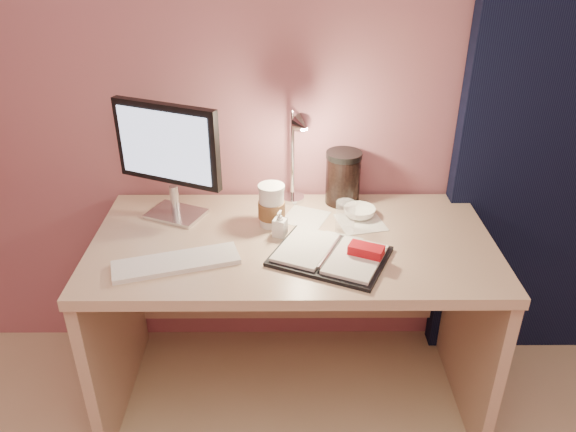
{
  "coord_description": "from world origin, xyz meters",
  "views": [
    {
      "loc": [
        -0.03,
        -0.3,
        1.74
      ],
      "look_at": [
        -0.02,
        1.33,
        0.85
      ],
      "focal_mm": 35.0,
      "sensor_mm": 36.0,
      "label": 1
    }
  ],
  "objects_px": {
    "monitor": "(170,151)",
    "desk_lamp": "(287,150)",
    "desk": "(292,280)",
    "dark_jar": "(343,180)",
    "planner": "(333,255)",
    "lotion_bottle": "(280,223)",
    "bowl": "(359,212)",
    "keyboard": "(176,262)",
    "clear_cup": "(345,217)",
    "coffee_cup": "(272,206)"
  },
  "relations": [
    {
      "from": "desk",
      "to": "bowl",
      "type": "height_order",
      "value": "bowl"
    },
    {
      "from": "monitor",
      "to": "dark_jar",
      "type": "relative_size",
      "value": 2.33
    },
    {
      "from": "planner",
      "to": "desk_lamp",
      "type": "distance_m",
      "value": 0.43
    },
    {
      "from": "planner",
      "to": "bowl",
      "type": "distance_m",
      "value": 0.31
    },
    {
      "from": "monitor",
      "to": "desk_lamp",
      "type": "distance_m",
      "value": 0.42
    },
    {
      "from": "coffee_cup",
      "to": "dark_jar",
      "type": "distance_m",
      "value": 0.33
    },
    {
      "from": "monitor",
      "to": "desk",
      "type": "bearing_deg",
      "value": 10.99
    },
    {
      "from": "keyboard",
      "to": "clear_cup",
      "type": "distance_m",
      "value": 0.61
    },
    {
      "from": "planner",
      "to": "dark_jar",
      "type": "distance_m",
      "value": 0.42
    },
    {
      "from": "desk",
      "to": "keyboard",
      "type": "distance_m",
      "value": 0.5
    },
    {
      "from": "bowl",
      "to": "desk",
      "type": "bearing_deg",
      "value": -160.79
    },
    {
      "from": "desk",
      "to": "clear_cup",
      "type": "relative_size",
      "value": 11.75
    },
    {
      "from": "coffee_cup",
      "to": "lotion_bottle",
      "type": "xyz_separation_m",
      "value": [
        0.03,
        -0.08,
        -0.02
      ]
    },
    {
      "from": "desk",
      "to": "monitor",
      "type": "bearing_deg",
      "value": 167.1
    },
    {
      "from": "desk",
      "to": "dark_jar",
      "type": "distance_m",
      "value": 0.43
    },
    {
      "from": "bowl",
      "to": "coffee_cup",
      "type": "bearing_deg",
      "value": -170.49
    },
    {
      "from": "keyboard",
      "to": "lotion_bottle",
      "type": "xyz_separation_m",
      "value": [
        0.34,
        0.18,
        0.04
      ]
    },
    {
      "from": "desk",
      "to": "bowl",
      "type": "xyz_separation_m",
      "value": [
        0.25,
        0.09,
        0.24
      ]
    },
    {
      "from": "monitor",
      "to": "lotion_bottle",
      "type": "bearing_deg",
      "value": 3.12
    },
    {
      "from": "planner",
      "to": "bowl",
      "type": "xyz_separation_m",
      "value": [
        0.12,
        0.28,
        0.0
      ]
    },
    {
      "from": "monitor",
      "to": "coffee_cup",
      "type": "height_order",
      "value": "monitor"
    },
    {
      "from": "monitor",
      "to": "lotion_bottle",
      "type": "distance_m",
      "value": 0.47
    },
    {
      "from": "monitor",
      "to": "lotion_bottle",
      "type": "xyz_separation_m",
      "value": [
        0.39,
        -0.15,
        -0.21
      ]
    },
    {
      "from": "desk_lamp",
      "to": "desk",
      "type": "bearing_deg",
      "value": -93.64
    },
    {
      "from": "monitor",
      "to": "dark_jar",
      "type": "height_order",
      "value": "monitor"
    },
    {
      "from": "desk",
      "to": "lotion_bottle",
      "type": "height_order",
      "value": "lotion_bottle"
    },
    {
      "from": "bowl",
      "to": "dark_jar",
      "type": "relative_size",
      "value": 0.64
    },
    {
      "from": "coffee_cup",
      "to": "lotion_bottle",
      "type": "bearing_deg",
      "value": -69.34
    },
    {
      "from": "lotion_bottle",
      "to": "planner",
      "type": "bearing_deg",
      "value": -40.14
    },
    {
      "from": "monitor",
      "to": "desk_lamp",
      "type": "height_order",
      "value": "monitor"
    },
    {
      "from": "monitor",
      "to": "clear_cup",
      "type": "xyz_separation_m",
      "value": [
        0.62,
        -0.12,
        -0.2
      ]
    },
    {
      "from": "desk",
      "to": "coffee_cup",
      "type": "relative_size",
      "value": 8.88
    },
    {
      "from": "desk",
      "to": "clear_cup",
      "type": "height_order",
      "value": "clear_cup"
    },
    {
      "from": "coffee_cup",
      "to": "desk_lamp",
      "type": "distance_m",
      "value": 0.21
    },
    {
      "from": "bowl",
      "to": "lotion_bottle",
      "type": "xyz_separation_m",
      "value": [
        -0.3,
        -0.14,
        0.03
      ]
    },
    {
      "from": "desk",
      "to": "dark_jar",
      "type": "bearing_deg",
      "value": 46.85
    },
    {
      "from": "coffee_cup",
      "to": "clear_cup",
      "type": "bearing_deg",
      "value": -11.99
    },
    {
      "from": "keyboard",
      "to": "bowl",
      "type": "distance_m",
      "value": 0.71
    },
    {
      "from": "desk_lamp",
      "to": "monitor",
      "type": "bearing_deg",
      "value": 171.63
    },
    {
      "from": "lotion_bottle",
      "to": "bowl",
      "type": "bearing_deg",
      "value": 24.68
    },
    {
      "from": "lotion_bottle",
      "to": "keyboard",
      "type": "bearing_deg",
      "value": -151.44
    },
    {
      "from": "bowl",
      "to": "desk_lamp",
      "type": "height_order",
      "value": "desk_lamp"
    },
    {
      "from": "monitor",
      "to": "clear_cup",
      "type": "height_order",
      "value": "monitor"
    },
    {
      "from": "planner",
      "to": "lotion_bottle",
      "type": "height_order",
      "value": "lotion_bottle"
    },
    {
      "from": "desk",
      "to": "desk_lamp",
      "type": "xyz_separation_m",
      "value": [
        -0.02,
        0.13,
        0.48
      ]
    },
    {
      "from": "keyboard",
      "to": "clear_cup",
      "type": "height_order",
      "value": "clear_cup"
    },
    {
      "from": "monitor",
      "to": "clear_cup",
      "type": "relative_size",
      "value": 3.67
    },
    {
      "from": "monitor",
      "to": "keyboard",
      "type": "relative_size",
      "value": 1.08
    },
    {
      "from": "bowl",
      "to": "lotion_bottle",
      "type": "height_order",
      "value": "lotion_bottle"
    },
    {
      "from": "keyboard",
      "to": "dark_jar",
      "type": "xyz_separation_m",
      "value": [
        0.58,
        0.44,
        0.09
      ]
    }
  ]
}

